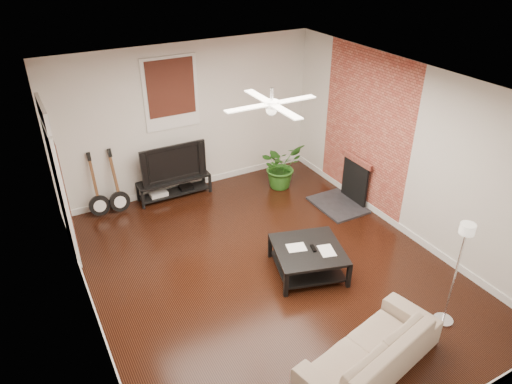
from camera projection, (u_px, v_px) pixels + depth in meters
room at (270, 189)px, 6.36m from camera, size 5.01×6.01×2.81m
brick_accent at (365, 131)px, 8.16m from camera, size 0.02×2.20×2.80m
fireplace at (346, 182)px, 8.50m from camera, size 0.80×1.10×0.92m
window_back at (171, 93)px, 8.23m from camera, size 1.00×0.06×1.30m
door_left at (60, 181)px, 6.86m from camera, size 0.08×1.00×2.50m
tv_stand at (174, 187)px, 8.89m from camera, size 1.37×0.37×0.38m
tv at (172, 161)px, 8.63m from camera, size 1.23×0.16×0.71m
coffee_table at (308, 260)px, 6.94m from camera, size 1.22×1.22×0.41m
sofa at (371, 350)px, 5.37m from camera, size 1.98×1.12×0.54m
floor_lamp at (455, 275)px, 5.77m from camera, size 0.30×0.30×1.52m
potted_plant at (281, 166)px, 9.12m from camera, size 0.93×0.85×0.90m
guitar_left at (96, 187)px, 8.08m from camera, size 0.37×0.26×1.19m
guitar_right at (117, 183)px, 8.20m from camera, size 0.39×0.29×1.19m
ceiling_fan at (272, 104)px, 5.77m from camera, size 1.24×1.24×0.32m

